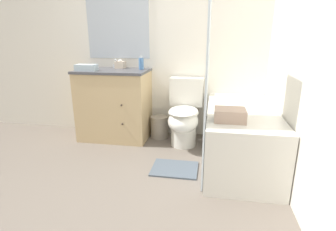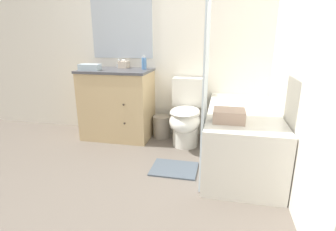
{
  "view_description": "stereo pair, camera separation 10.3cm",
  "coord_description": "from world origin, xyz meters",
  "px_view_note": "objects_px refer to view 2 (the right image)",
  "views": [
    {
      "loc": [
        0.51,
        -1.69,
        1.29
      ],
      "look_at": [
        0.09,
        0.76,
        0.53
      ],
      "focal_mm": 28.0,
      "sensor_mm": 36.0,
      "label": 1
    },
    {
      "loc": [
        0.61,
        -1.67,
        1.29
      ],
      "look_at": [
        0.09,
        0.76,
        0.53
      ],
      "focal_mm": 28.0,
      "sensor_mm": 36.0,
      "label": 2
    }
  ],
  "objects_px": {
    "vanity_cabinet": "(118,103)",
    "hand_towel_folded": "(90,67)",
    "tissue_box": "(124,64)",
    "bath_mat": "(174,169)",
    "sink_faucet": "(121,65)",
    "toilet": "(186,116)",
    "wastebasket": "(162,127)",
    "bath_towel_folded": "(229,116)",
    "soap_dispenser": "(144,63)",
    "bathtub": "(241,137)"
  },
  "relations": [
    {
      "from": "tissue_box",
      "to": "bath_mat",
      "type": "relative_size",
      "value": 0.27
    },
    {
      "from": "tissue_box",
      "to": "hand_towel_folded",
      "type": "bearing_deg",
      "value": -135.8
    },
    {
      "from": "toilet",
      "to": "tissue_box",
      "type": "relative_size",
      "value": 6.45
    },
    {
      "from": "sink_faucet",
      "to": "bath_towel_folded",
      "type": "xyz_separation_m",
      "value": [
        1.39,
        -1.06,
        -0.29
      ]
    },
    {
      "from": "bathtub",
      "to": "vanity_cabinet",
      "type": "bearing_deg",
      "value": 163.51
    },
    {
      "from": "bath_towel_folded",
      "to": "bath_mat",
      "type": "height_order",
      "value": "bath_towel_folded"
    },
    {
      "from": "sink_faucet",
      "to": "tissue_box",
      "type": "bearing_deg",
      "value": -27.96
    },
    {
      "from": "bath_mat",
      "to": "sink_faucet",
      "type": "bearing_deg",
      "value": 133.35
    },
    {
      "from": "wastebasket",
      "to": "bath_towel_folded",
      "type": "xyz_separation_m",
      "value": [
        0.83,
        -0.95,
        0.49
      ]
    },
    {
      "from": "hand_towel_folded",
      "to": "bath_mat",
      "type": "xyz_separation_m",
      "value": [
        1.17,
        -0.62,
        -0.92
      ]
    },
    {
      "from": "wastebasket",
      "to": "hand_towel_folded",
      "type": "xyz_separation_m",
      "value": [
        -0.84,
        -0.23,
        0.78
      ]
    },
    {
      "from": "toilet",
      "to": "hand_towel_folded",
      "type": "relative_size",
      "value": 3.17
    },
    {
      "from": "sink_faucet",
      "to": "wastebasket",
      "type": "bearing_deg",
      "value": -10.5
    },
    {
      "from": "tissue_box",
      "to": "bath_towel_folded",
      "type": "distance_m",
      "value": 1.73
    },
    {
      "from": "wastebasket",
      "to": "tissue_box",
      "type": "xyz_separation_m",
      "value": [
        -0.52,
        0.08,
        0.79
      ]
    },
    {
      "from": "wastebasket",
      "to": "tissue_box",
      "type": "relative_size",
      "value": 2.33
    },
    {
      "from": "tissue_box",
      "to": "bath_towel_folded",
      "type": "height_order",
      "value": "tissue_box"
    },
    {
      "from": "bathtub",
      "to": "soap_dispenser",
      "type": "relative_size",
      "value": 8.42
    },
    {
      "from": "bathtub",
      "to": "hand_towel_folded",
      "type": "relative_size",
      "value": 5.82
    },
    {
      "from": "sink_faucet",
      "to": "wastebasket",
      "type": "height_order",
      "value": "sink_faucet"
    },
    {
      "from": "tissue_box",
      "to": "bath_mat",
      "type": "xyz_separation_m",
      "value": [
        0.85,
        -0.93,
        -0.93
      ]
    },
    {
      "from": "wastebasket",
      "to": "toilet",
      "type": "bearing_deg",
      "value": -26.69
    },
    {
      "from": "toilet",
      "to": "wastebasket",
      "type": "relative_size",
      "value": 2.77
    },
    {
      "from": "sink_faucet",
      "to": "hand_towel_folded",
      "type": "xyz_separation_m",
      "value": [
        -0.28,
        -0.33,
        0.0
      ]
    },
    {
      "from": "toilet",
      "to": "soap_dispenser",
      "type": "distance_m",
      "value": 0.84
    },
    {
      "from": "bath_mat",
      "to": "toilet",
      "type": "bearing_deg",
      "value": 88.85
    },
    {
      "from": "toilet",
      "to": "hand_towel_folded",
      "type": "height_order",
      "value": "hand_towel_folded"
    },
    {
      "from": "vanity_cabinet",
      "to": "soap_dispenser",
      "type": "relative_size",
      "value": 5.16
    },
    {
      "from": "tissue_box",
      "to": "bath_towel_folded",
      "type": "bearing_deg",
      "value": -37.52
    },
    {
      "from": "bath_towel_folded",
      "to": "soap_dispenser",
      "type": "bearing_deg",
      "value": 137.89
    },
    {
      "from": "soap_dispenser",
      "to": "bath_mat",
      "type": "bearing_deg",
      "value": -56.67
    },
    {
      "from": "sink_faucet",
      "to": "bath_mat",
      "type": "relative_size",
      "value": 0.31
    },
    {
      "from": "soap_dispenser",
      "to": "wastebasket",
      "type": "bearing_deg",
      "value": 2.64
    },
    {
      "from": "sink_faucet",
      "to": "bath_towel_folded",
      "type": "bearing_deg",
      "value": -37.26
    },
    {
      "from": "vanity_cabinet",
      "to": "tissue_box",
      "type": "distance_m",
      "value": 0.51
    },
    {
      "from": "toilet",
      "to": "bath_mat",
      "type": "xyz_separation_m",
      "value": [
        -0.01,
        -0.67,
        -0.36
      ]
    },
    {
      "from": "toilet",
      "to": "hand_towel_folded",
      "type": "distance_m",
      "value": 1.31
    },
    {
      "from": "soap_dispenser",
      "to": "hand_towel_folded",
      "type": "distance_m",
      "value": 0.66
    },
    {
      "from": "sink_faucet",
      "to": "bath_mat",
      "type": "height_order",
      "value": "sink_faucet"
    },
    {
      "from": "sink_faucet",
      "to": "toilet",
      "type": "xyz_separation_m",
      "value": [
        0.91,
        -0.28,
        -0.56
      ]
    },
    {
      "from": "bathtub",
      "to": "bath_towel_folded",
      "type": "height_order",
      "value": "bath_towel_folded"
    },
    {
      "from": "vanity_cabinet",
      "to": "bath_mat",
      "type": "bearing_deg",
      "value": -40.21
    },
    {
      "from": "soap_dispenser",
      "to": "bath_mat",
      "type": "xyz_separation_m",
      "value": [
        0.55,
        -0.83,
        -0.96
      ]
    },
    {
      "from": "hand_towel_folded",
      "to": "bath_towel_folded",
      "type": "height_order",
      "value": "hand_towel_folded"
    },
    {
      "from": "toilet",
      "to": "bath_towel_folded",
      "type": "relative_size",
      "value": 2.96
    },
    {
      "from": "hand_towel_folded",
      "to": "soap_dispenser",
      "type": "bearing_deg",
      "value": 19.14
    },
    {
      "from": "vanity_cabinet",
      "to": "hand_towel_folded",
      "type": "bearing_deg",
      "value": -153.13
    },
    {
      "from": "sink_faucet",
      "to": "vanity_cabinet",
      "type": "bearing_deg",
      "value": -90.0
    },
    {
      "from": "sink_faucet",
      "to": "bath_mat",
      "type": "bearing_deg",
      "value": -46.65
    },
    {
      "from": "tissue_box",
      "to": "soap_dispenser",
      "type": "distance_m",
      "value": 0.32
    }
  ]
}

